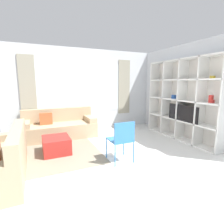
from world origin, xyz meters
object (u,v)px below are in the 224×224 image
Objects in this scene: couch_side at (1,161)px; shelving_unit at (183,100)px; couch_main at (60,127)px; folding_chair at (122,138)px; ottoman at (56,145)px.

shelving_unit is at bearing 94.66° from couch_side.
couch_main and couch_side have the same top height.
couch_main is at bearing -67.53° from folding_chair.
shelving_unit is 3.79× the size of ottoman.
folding_chair reaches higher than couch_main.
folding_chair is (-2.28, -0.66, -0.60)m from shelving_unit.
shelving_unit is 1.39× the size of couch_side.
couch_main is 1.22m from ottoman.
ottoman is at bearing 126.66° from couch_side.
ottoman is 1.59m from folding_chair.
shelving_unit is 3.66m from couch_main.
couch_side is at bearing -143.34° from ottoman.
shelving_unit reaches higher than couch_side.
folding_chair is (1.16, -1.04, 0.33)m from ottoman.
shelving_unit is 4.52m from couch_side.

